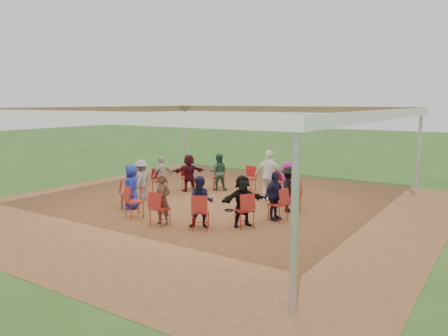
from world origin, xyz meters
The scene contains 32 objects.
ground centered at (0.00, 0.00, 0.00)m, with size 80.00×80.00×0.00m, color #2A4E18.
dirt_patch centered at (0.00, 0.00, 0.01)m, with size 13.00×13.00×0.00m, color brown.
tent centered at (0.00, 0.00, 2.37)m, with size 10.33×10.33×3.00m.
chair_0 centered at (2.48, -0.42, 0.45)m, with size 0.42×0.44×0.90m, color maroon, non-canonical shape.
chair_1 centered at (2.41, 0.69, 0.45)m, with size 0.42×0.44×0.90m, color maroon, non-canonical shape.
chair_2 centered at (1.88, 1.67, 0.45)m, with size 0.42×0.44×0.90m, color maroon, non-canonical shape.
chair_3 centered at (0.96, 2.32, 0.45)m, with size 0.42×0.44×0.90m, color maroon, non-canonical shape.
chair_4 centered at (-0.14, 2.51, 0.45)m, with size 0.42×0.44×0.90m, color maroon, non-canonical shape.
chair_5 centered at (-1.21, 2.20, 0.45)m, with size 0.42×0.44×0.90m, color maroon, non-canonical shape.
chair_6 centered at (-2.05, 1.46, 0.45)m, with size 0.42×0.44×0.90m, color maroon, non-canonical shape.
chair_7 centered at (-2.48, 0.42, 0.45)m, with size 0.42×0.44×0.90m, color maroon, non-canonical shape.
chair_8 centered at (-2.41, -0.69, 0.45)m, with size 0.42×0.44×0.90m, color maroon, non-canonical shape.
chair_9 centered at (-1.88, -1.67, 0.45)m, with size 0.42×0.44×0.90m, color maroon, non-canonical shape.
chair_10 centered at (-0.96, -2.32, 0.45)m, with size 0.42×0.44×0.90m, color maroon, non-canonical shape.
chair_11 centered at (0.14, -2.51, 0.45)m, with size 0.42×0.44×0.90m, color maroon, non-canonical shape.
chair_12 centered at (1.21, -2.20, 0.45)m, with size 0.42×0.44×0.90m, color maroon, non-canonical shape.
chair_13 centered at (2.05, -1.46, 0.45)m, with size 0.42×0.44×0.90m, color maroon, non-canonical shape.
person_seated_0 centered at (2.36, -0.40, 0.67)m, with size 0.78×0.40×1.33m, color #18193C.
person_seated_1 centered at (2.30, 0.66, 0.67)m, with size 0.86×0.42×1.33m, color black.
person_seated_2 centered at (1.79, 1.59, 0.67)m, with size 0.65×0.36×1.33m, color #9C1787.
person_seated_3 centered at (0.92, 2.21, 0.67)m, with size 0.48×0.32×1.33m, color #948457.
person_seated_4 centered at (-1.15, 2.10, 0.67)m, with size 0.64×0.37×1.33m, color #224A34.
person_seated_5 centered at (-1.95, 1.39, 0.67)m, with size 1.23×0.46×1.33m, color #380B16.
person_seated_6 centered at (-2.36, 0.40, 0.67)m, with size 0.78×0.40×1.33m, color #ACA79A.
person_seated_7 centered at (-2.30, -0.66, 0.67)m, with size 0.86×0.42×1.33m, color gray.
person_seated_8 centered at (-1.79, -1.59, 0.67)m, with size 0.65×0.36×1.33m, color #1C2898.
person_seated_9 centered at (0.13, -2.39, 0.67)m, with size 0.48×0.32×1.33m, color #513125.
person_seated_10 centered at (1.15, -2.10, 0.67)m, with size 0.64×0.37×1.33m, color #18193C.
person_seated_11 centered at (1.95, -1.39, 0.67)m, with size 1.23×0.46×1.33m, color black.
standing_person centered at (1.17, 1.56, 0.83)m, with size 0.97×0.49×1.65m, color white.
cable_coil centered at (0.81, -0.24, 0.02)m, with size 0.36×0.36×0.03m.
laptop centered at (2.20, -0.38, 0.63)m, with size 0.31×0.36×0.22m.
Camera 1 is at (7.55, -10.74, 3.18)m, focal length 35.00 mm.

